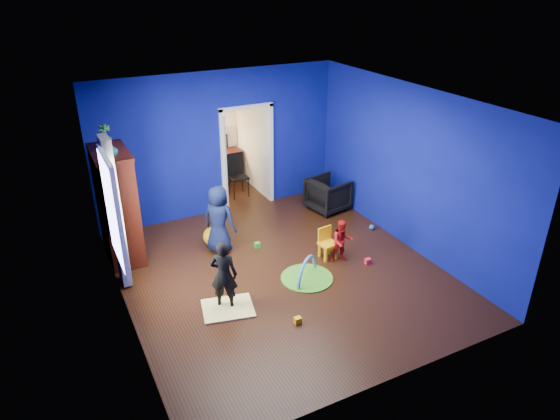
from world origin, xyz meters
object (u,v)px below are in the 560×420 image
toddler_red (342,241)px  tv_armoire (117,206)px  kid_chair (328,245)px  study_desk (223,166)px  folding_chair (238,176)px  crt_tv (119,203)px  play_mat (307,278)px  child_black (224,275)px  armchair (328,194)px  hopper_ball (213,236)px  vase (111,150)px  child_navy (219,219)px

toddler_red → tv_armoire: bearing=164.8°
kid_chair → study_desk: bearing=88.0°
tv_armoire → folding_chair: tv_armoire is taller
toddler_red → tv_armoire: (-3.33, 1.88, 0.59)m
crt_tv → kid_chair: size_ratio=1.40×
play_mat → child_black: bearing=-176.8°
crt_tv → folding_chair: bearing=28.8°
crt_tv → folding_chair: (2.78, 1.53, -0.56)m
armchair → hopper_ball: (-2.69, -0.35, -0.17)m
folding_chair → hopper_ball: bearing=-124.5°
hopper_ball → folding_chair: folding_chair is taller
folding_chair → toddler_red: bearing=-81.5°
vase → folding_chair: vase is taller
child_navy → kid_chair: child_navy is taller
tv_armoire → folding_chair: bearing=28.4°
play_mat → crt_tv: bearing=139.7°
toddler_red → play_mat: (-0.81, -0.22, -0.38)m
toddler_red → crt_tv: 3.84m
toddler_red → kid_chair: 0.29m
child_black → toddler_red: (2.27, 0.30, -0.16)m
armchair → tv_armoire: bearing=78.8°
crt_tv → folding_chair: crt_tv is taller
kid_chair → folding_chair: 3.23m
hopper_ball → child_navy: bearing=-78.7°
tv_armoire → play_mat: size_ratio=2.28×
child_navy → folding_chair: (1.24, 2.12, -0.17)m
child_black → child_navy: 1.67m
child_black → play_mat: child_black is taller
vase → hopper_ball: 2.43m
tv_armoire → play_mat: bearing=-39.8°
play_mat → study_desk: 4.61m
kid_chair → play_mat: kid_chair is taller
crt_tv → study_desk: 3.78m
tv_armoire → play_mat: tv_armoire is taller
vase → crt_tv: (0.04, 0.30, -1.04)m
vase → study_desk: 4.31m
armchair → hopper_ball: size_ratio=2.12×
armchair → tv_armoire: tv_armoire is taller
child_navy → vase: vase is taller
study_desk → folding_chair: 0.96m
child_black → toddler_red: 2.30m
tv_armoire → folding_chair: (2.82, 1.53, -0.52)m
hopper_ball → vase: bearing=178.2°
child_navy → toddler_red: 2.18m
study_desk → play_mat: bearing=-93.7°
child_navy → tv_armoire: size_ratio=0.64×
toddler_red → study_desk: (-0.51, 4.37, -0.01)m
armchair → vase: size_ratio=3.65×
tv_armoire → toddler_red: bearing=-29.4°
child_black → toddler_red: child_black is taller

